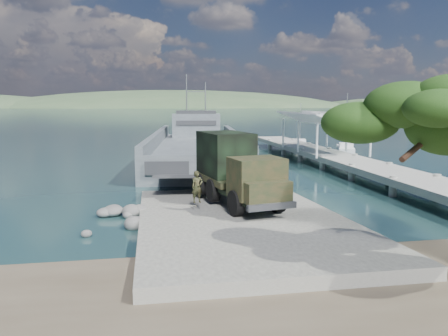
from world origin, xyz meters
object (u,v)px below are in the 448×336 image
Objects in this scene: sailboat_near at (345,150)px; sailboat_far at (300,144)px; landing_craft at (197,152)px; military_truck at (235,168)px; pier at (327,149)px; soldier at (197,194)px.

sailboat_near is 9.58m from sailboat_far.
landing_craft reaches higher than military_truck.
sailboat_near is 1.20× the size of sailboat_far.
pier is at bearing 41.45° from military_truck.
soldier is 0.22× the size of sailboat_near.
pier is 13.72m from landing_craft.
landing_craft is at bearing 77.95° from military_truck.
sailboat_far is at bearing 53.63° from military_truck.
pier is 25.89× the size of soldier.
landing_craft is 21.39× the size of soldier.
sailboat_far reaches higher than pier.
sailboat_near reaches higher than military_truck.
pier is at bearing -19.04° from landing_craft.
soldier is (-14.98, -18.22, -0.25)m from pier.
soldier is at bearing -90.12° from landing_craft.
landing_craft is 24.16m from soldier.
sailboat_near reaches higher than soldier.
sailboat_far reaches higher than soldier.
sailboat_near is (21.50, 27.88, -0.95)m from soldier.
soldier is at bearing -158.73° from military_truck.
soldier is at bearing -104.00° from sailboat_far.
military_truck is 39.33m from sailboat_far.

